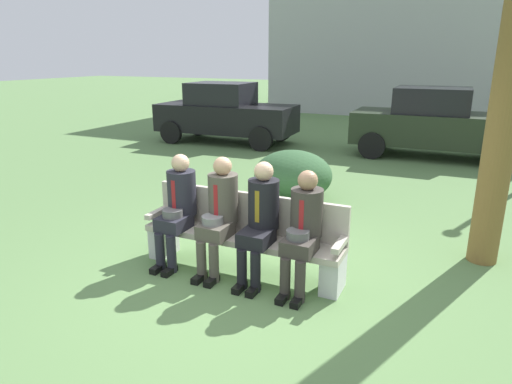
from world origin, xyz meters
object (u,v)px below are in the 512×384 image
at_px(seated_man_leftmost, 178,204).
at_px(seated_man_rightmost, 303,226).
at_px(parked_car_near, 225,113).
at_px(parked_car_far, 435,123).
at_px(shrub_near_bench, 293,175).
at_px(building_backdrop, 443,10).
at_px(seated_man_centerleft, 219,210).
at_px(seated_man_centerright, 260,216).
at_px(park_bench, 243,234).

bearing_deg(seated_man_leftmost, seated_man_rightmost, -0.10).
bearing_deg(parked_car_near, parked_car_far, 4.10).
xyz_separation_m(shrub_near_bench, building_backdrop, (1.07, 15.49, 3.87)).
distance_m(seated_man_centerleft, seated_man_centerright, 0.50).
relative_size(seated_man_centerright, shrub_near_bench, 0.97).
xyz_separation_m(seated_man_centerright, seated_man_rightmost, (0.49, -0.01, -0.02)).
bearing_deg(parked_car_near, seated_man_centerleft, -61.60).
bearing_deg(parked_car_far, seated_man_centerleft, -102.75).
distance_m(park_bench, seated_man_centerright, 0.42).
bearing_deg(parked_car_far, seated_man_centerright, -99.05).
height_order(seated_man_centerright, shrub_near_bench, seated_man_centerright).
height_order(park_bench, seated_man_centerright, seated_man_centerright).
relative_size(seated_man_leftmost, shrub_near_bench, 0.96).
relative_size(seated_man_centerleft, shrub_near_bench, 0.98).
xyz_separation_m(parked_car_far, building_backdrop, (-0.84, 10.90, 3.46)).
relative_size(parked_car_near, building_backdrop, 0.28).
bearing_deg(seated_man_rightmost, park_bench, 169.79).
bearing_deg(parked_car_near, park_bench, -59.70).
distance_m(parked_car_near, parked_car_far, 5.57).
relative_size(seated_man_rightmost, parked_car_near, 0.32).
height_order(shrub_near_bench, parked_car_far, parked_car_far).
relative_size(seated_man_centerright, parked_car_far, 0.34).
xyz_separation_m(seated_man_centerleft, seated_man_rightmost, (1.00, -0.00, -0.02)).
height_order(parked_car_far, building_backdrop, building_backdrop).
height_order(seated_man_leftmost, seated_man_rightmost, seated_man_leftmost).
bearing_deg(parked_car_near, seated_man_centerright, -58.54).
bearing_deg(parked_car_near, seated_man_rightmost, -55.77).
relative_size(seated_man_centerleft, parked_car_near, 0.34).
distance_m(seated_man_leftmost, shrub_near_bench, 2.97).
bearing_deg(seated_man_centerright, shrub_near_bench, 103.80).
height_order(shrub_near_bench, parked_car_near, parked_car_near).
bearing_deg(shrub_near_bench, park_bench, -80.89).
distance_m(park_bench, parked_car_near, 8.11).
distance_m(seated_man_centerright, parked_car_near, 8.35).
xyz_separation_m(park_bench, seated_man_leftmost, (-0.79, -0.13, 0.29)).
xyz_separation_m(park_bench, seated_man_centerleft, (-0.23, -0.13, 0.30)).
height_order(seated_man_centerleft, parked_car_far, parked_car_far).
height_order(seated_man_leftmost, building_backdrop, building_backdrop).
xyz_separation_m(park_bench, seated_man_rightmost, (0.76, -0.14, 0.28)).
distance_m(seated_man_leftmost, parked_car_far, 7.86).
bearing_deg(seated_man_leftmost, park_bench, 9.63).
bearing_deg(park_bench, parked_car_near, 120.30).
height_order(seated_man_leftmost, parked_car_near, parked_car_near).
bearing_deg(seated_man_leftmost, parked_car_near, 114.80).
height_order(seated_man_rightmost, parked_car_far, parked_car_far).
bearing_deg(seated_man_centerright, parked_car_near, 121.46).
height_order(seated_man_leftmost, seated_man_centerleft, seated_man_centerleft).
relative_size(seated_man_centerleft, parked_car_far, 0.34).
relative_size(seated_man_centerleft, seated_man_rightmost, 1.04).
xyz_separation_m(seated_man_centerleft, seated_man_centerright, (0.50, 0.01, 0.00)).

